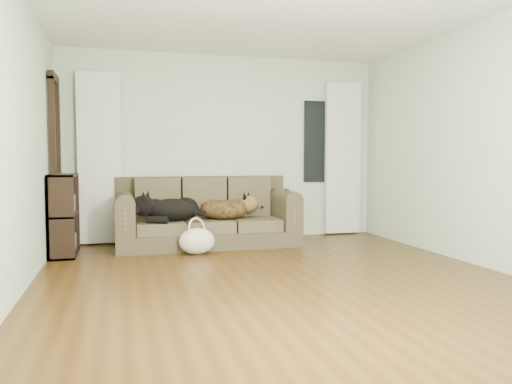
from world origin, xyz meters
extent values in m
plane|color=#3E250D|center=(0.00, 0.00, 0.00)|extent=(5.00, 5.00, 0.00)
plane|color=white|center=(0.00, 0.00, 2.60)|extent=(5.00, 5.00, 0.00)
cube|color=#B6C4AD|center=(0.00, 2.50, 1.30)|extent=(4.50, 0.04, 2.60)
cube|color=#B6C4AD|center=(-2.25, 0.00, 1.30)|extent=(0.04, 5.00, 2.60)
cube|color=#B6C4AD|center=(2.25, 0.00, 1.30)|extent=(0.04, 5.00, 2.60)
cube|color=silver|center=(-1.70, 2.42, 1.15)|extent=(0.55, 0.08, 2.25)
cube|color=silver|center=(1.80, 2.42, 1.15)|extent=(0.55, 0.08, 2.25)
cube|color=black|center=(1.45, 2.47, 1.40)|extent=(0.50, 0.03, 1.20)
cube|color=black|center=(-2.20, 2.05, 1.05)|extent=(0.07, 0.60, 2.10)
cube|color=black|center=(-0.34, 1.97, 0.45)|extent=(2.34, 1.01, 0.96)
ellipsoid|color=black|center=(-0.84, 1.89, 0.48)|extent=(0.73, 0.53, 0.30)
ellipsoid|color=black|center=(-0.09, 1.92, 0.49)|extent=(0.75, 0.63, 0.28)
cube|color=black|center=(0.72, 1.86, 0.73)|extent=(0.09, 0.19, 0.02)
ellipsoid|color=silver|center=(-0.57, 1.40, 0.16)|extent=(0.52, 0.46, 0.31)
cube|color=black|center=(-2.09, 1.78, 0.50)|extent=(0.37, 0.79, 0.96)
camera|label=1|loc=(-1.44, -4.49, 1.14)|focal=35.00mm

